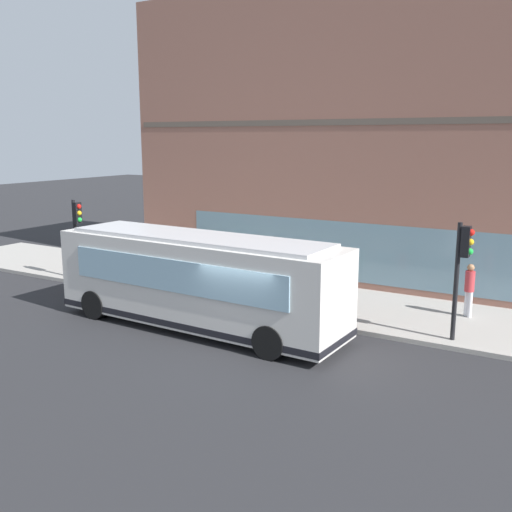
% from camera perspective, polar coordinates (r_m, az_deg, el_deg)
% --- Properties ---
extents(ground, '(120.00, 120.00, 0.00)m').
position_cam_1_polar(ground, '(17.66, -0.66, -8.74)').
color(ground, '#262628').
extents(sidewalk_curb, '(4.96, 40.00, 0.15)m').
position_cam_1_polar(sidewalk_curb, '(21.93, 6.22, -4.54)').
color(sidewalk_curb, '#9E9991').
rests_on(sidewalk_curb, ground).
extents(building_corner, '(7.48, 21.16, 12.18)m').
position_cam_1_polar(building_corner, '(26.86, 12.06, 11.19)').
color(building_corner, '#8C5B4C').
rests_on(building_corner, ground).
extents(city_bus_nearside, '(2.89, 10.12, 3.07)m').
position_cam_1_polar(city_bus_nearside, '(18.94, -5.75, -2.48)').
color(city_bus_nearside, silver).
rests_on(city_bus_nearside, ground).
extents(traffic_light_near_corner, '(0.32, 0.49, 3.56)m').
position_cam_1_polar(traffic_light_near_corner, '(18.01, 19.51, -0.30)').
color(traffic_light_near_corner, black).
rests_on(traffic_light_near_corner, sidewalk_curb).
extents(traffic_light_down_block, '(0.32, 0.49, 3.40)m').
position_cam_1_polar(traffic_light_down_block, '(25.79, -17.12, 3.00)').
color(traffic_light_down_block, black).
rests_on(traffic_light_down_block, sidewalk_curb).
extents(fire_hydrant, '(0.35, 0.35, 0.74)m').
position_cam_1_polar(fire_hydrant, '(19.71, 6.65, -5.08)').
color(fire_hydrant, red).
rests_on(fire_hydrant, sidewalk_curb).
extents(pedestrian_near_building_entrance, '(0.32, 0.32, 1.76)m').
position_cam_1_polar(pedestrian_near_building_entrance, '(21.06, 3.93, -2.11)').
color(pedestrian_near_building_entrance, '#3F8C4C').
rests_on(pedestrian_near_building_entrance, sidewalk_curb).
extents(pedestrian_by_light_pole, '(0.32, 0.32, 1.82)m').
position_cam_1_polar(pedestrian_by_light_pole, '(20.87, 20.14, -2.80)').
color(pedestrian_by_light_pole, silver).
rests_on(pedestrian_by_light_pole, sidewalk_curb).
extents(pedestrian_near_hydrant, '(0.32, 0.32, 1.65)m').
position_cam_1_polar(pedestrian_near_hydrant, '(26.45, -8.74, 0.44)').
color(pedestrian_near_hydrant, gold).
rests_on(pedestrian_near_hydrant, sidewalk_curb).
extents(newspaper_vending_box, '(0.44, 0.42, 0.90)m').
position_cam_1_polar(newspaper_vending_box, '(25.97, -5.34, -0.79)').
color(newspaper_vending_box, '#197233').
rests_on(newspaper_vending_box, sidewalk_curb).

